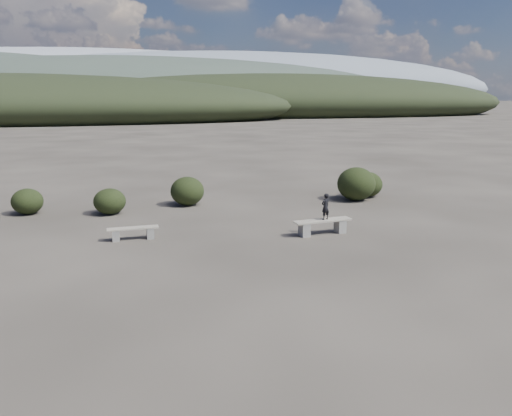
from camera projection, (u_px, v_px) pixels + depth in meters
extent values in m
plane|color=#2F2A25|center=(278.00, 283.00, 12.06)|extent=(1200.00, 1200.00, 0.00)
cube|color=slate|center=(116.00, 236.00, 15.59)|extent=(0.23, 0.32, 0.35)
cube|color=slate|center=(150.00, 233.00, 15.88)|extent=(0.23, 0.32, 0.35)
cube|color=gray|center=(133.00, 228.00, 15.70)|extent=(1.60, 0.39, 0.04)
cube|color=slate|center=(304.00, 230.00, 16.12)|extent=(0.32, 0.41, 0.44)
cube|color=slate|center=(340.00, 226.00, 16.57)|extent=(0.32, 0.41, 0.44)
cube|color=gray|center=(323.00, 221.00, 16.29)|extent=(2.01, 0.63, 0.05)
imported|color=black|center=(325.00, 207.00, 16.22)|extent=(0.38, 0.32, 0.87)
ellipsoid|color=black|center=(110.00, 201.00, 19.14)|extent=(1.22, 1.22, 1.00)
ellipsoid|color=black|center=(187.00, 191.00, 20.71)|extent=(1.40, 1.40, 1.20)
ellipsoid|color=black|center=(356.00, 184.00, 21.69)|extent=(1.66, 1.66, 1.45)
ellipsoid|color=black|center=(367.00, 184.00, 22.50)|extent=(1.36, 1.36, 1.13)
ellipsoid|color=black|center=(27.00, 201.00, 19.15)|extent=(1.17, 1.17, 0.99)
ellipsoid|color=black|center=(4.00, 107.00, 90.61)|extent=(110.00, 40.00, 12.00)
ellipsoid|color=black|center=(286.00, 103.00, 123.88)|extent=(120.00, 44.00, 14.00)
ellipsoid|color=#313C33|center=(137.00, 94.00, 162.28)|extent=(190.00, 64.00, 24.00)
ellipsoid|color=gray|center=(247.00, 89.00, 310.61)|extent=(340.00, 110.00, 44.00)
ellipsoid|color=#9096A2|center=(90.00, 87.00, 380.57)|extent=(460.00, 140.00, 56.00)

